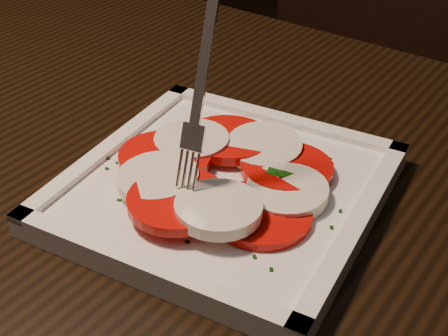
# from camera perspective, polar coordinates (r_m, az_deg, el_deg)

# --- Properties ---
(table) EXTENTS (1.22, 0.83, 0.75)m
(table) POSITION_cam_1_polar(r_m,az_deg,el_deg) (0.61, -8.15, -8.93)
(table) COLOR black
(table) RESTS_ON ground
(chair) EXTENTS (0.43, 0.43, 0.93)m
(chair) POSITION_cam_1_polar(r_m,az_deg,el_deg) (1.18, 10.94, 7.16)
(chair) COLOR black
(chair) RESTS_ON ground
(plate) EXTENTS (0.28, 0.28, 0.01)m
(plate) POSITION_cam_1_polar(r_m,az_deg,el_deg) (0.52, -0.00, -2.05)
(plate) COLOR white
(plate) RESTS_ON table
(caprese_salad) EXTENTS (0.20, 0.20, 0.02)m
(caprese_salad) POSITION_cam_1_polar(r_m,az_deg,el_deg) (0.51, -0.01, -0.48)
(caprese_salad) COLOR red
(caprese_salad) RESTS_ON plate
(fork) EXTENTS (0.04, 0.07, 0.15)m
(fork) POSITION_cam_1_polar(r_m,az_deg,el_deg) (0.46, -1.63, 8.31)
(fork) COLOR white
(fork) RESTS_ON caprese_salad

